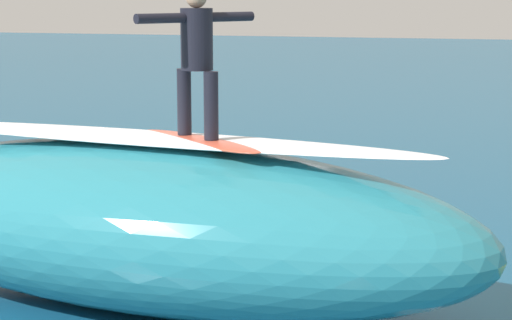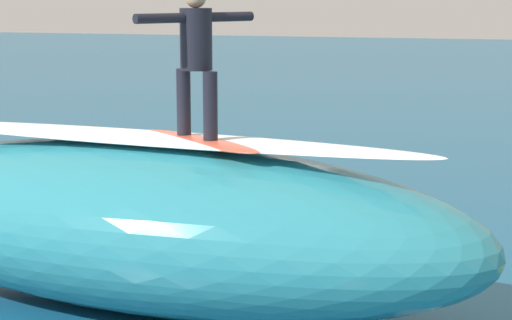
{
  "view_description": "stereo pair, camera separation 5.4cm",
  "coord_description": "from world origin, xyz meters",
  "px_view_note": "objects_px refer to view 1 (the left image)",
  "views": [
    {
      "loc": [
        -3.63,
        12.31,
        3.63
      ],
      "look_at": [
        -0.23,
        0.61,
        1.44
      ],
      "focal_mm": 66.95,
      "sensor_mm": 36.0,
      "label": 1
    },
    {
      "loc": [
        -3.68,
        12.29,
        3.63
      ],
      "look_at": [
        -0.23,
        0.61,
        1.44
      ],
      "focal_mm": 66.95,
      "sensor_mm": 36.0,
      "label": 2
    }
  ],
  "objects_px": {
    "surfboard_riding": "(198,141)",
    "surfer_paddling": "(307,220)",
    "surfboard_paddling": "(299,231)",
    "surfer_riding": "(197,51)"
  },
  "relations": [
    {
      "from": "surfboard_paddling",
      "to": "surfer_paddling",
      "type": "distance_m",
      "value": 0.2
    },
    {
      "from": "surfer_riding",
      "to": "surfboard_paddling",
      "type": "distance_m",
      "value": 4.79
    },
    {
      "from": "surfer_riding",
      "to": "surfboard_riding",
      "type": "bearing_deg",
      "value": 123.66
    },
    {
      "from": "surfboard_paddling",
      "to": "surfer_paddling",
      "type": "height_order",
      "value": "surfer_paddling"
    },
    {
      "from": "surfboard_riding",
      "to": "surfboard_paddling",
      "type": "relative_size",
      "value": 0.97
    },
    {
      "from": "surfboard_paddling",
      "to": "surfer_riding",
      "type": "bearing_deg",
      "value": 73.92
    },
    {
      "from": "surfboard_riding",
      "to": "surfer_paddling",
      "type": "xyz_separation_m",
      "value": [
        -0.36,
        -3.81,
        -1.78
      ]
    },
    {
      "from": "surfer_riding",
      "to": "surfboard_paddling",
      "type": "xyz_separation_m",
      "value": [
        -0.24,
        -3.78,
        -2.93
      ]
    },
    {
      "from": "surfboard_riding",
      "to": "surfboard_paddling",
      "type": "distance_m",
      "value": 4.26
    },
    {
      "from": "surfboard_riding",
      "to": "surfer_paddling",
      "type": "distance_m",
      "value": 4.22
    }
  ]
}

